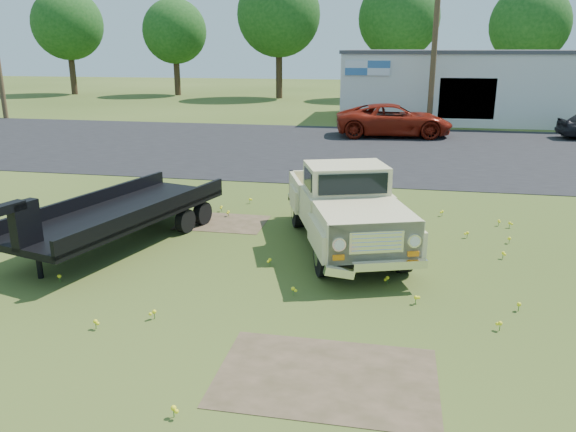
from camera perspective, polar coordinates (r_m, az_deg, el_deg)
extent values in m
plane|color=#344616|center=(10.85, -2.03, -6.74)|extent=(140.00, 140.00, 0.00)
cube|color=black|center=(25.16, 5.63, 6.82)|extent=(90.00, 14.00, 0.02)
cube|color=#443B24|center=(8.00, 3.91, -16.01)|extent=(3.00, 2.00, 0.01)
cube|color=#443B24|center=(14.52, -6.66, -0.67)|extent=(2.20, 1.60, 0.01)
cube|color=silver|center=(36.95, 17.11, 12.47)|extent=(14.00, 8.00, 4.00)
cube|color=#3F3F44|center=(36.88, 17.39, 15.64)|extent=(14.20, 8.20, 0.20)
cube|color=black|center=(33.06, 17.72, 11.30)|extent=(3.00, 0.10, 2.20)
cube|color=silver|center=(32.70, 8.08, 14.67)|extent=(2.50, 0.08, 0.80)
cylinder|color=#4B3923|center=(31.73, 14.67, 16.60)|extent=(0.30, 0.30, 9.00)
cylinder|color=#372719|center=(58.23, -21.01, 13.24)|extent=(0.56, 0.56, 3.60)
sphere|color=#144413|center=(58.20, -21.49, 17.67)|extent=(6.40, 6.40, 6.40)
cylinder|color=#372719|center=(54.65, -11.19, 13.66)|extent=(0.56, 0.56, 3.24)
sphere|color=#144413|center=(54.60, -11.45, 17.92)|extent=(5.76, 5.76, 5.76)
cylinder|color=#372719|center=(50.30, -0.91, 14.13)|extent=(0.56, 0.56, 3.96)
sphere|color=#144413|center=(50.31, -0.94, 19.79)|extent=(7.04, 7.04, 7.04)
cylinder|color=#372719|center=(50.25, 10.91, 13.73)|extent=(0.56, 0.56, 3.78)
sphere|color=#144413|center=(50.24, 11.22, 19.14)|extent=(6.72, 6.72, 6.72)
cylinder|color=#372719|center=(49.72, 22.75, 12.53)|extent=(0.56, 0.56, 3.42)
sphere|color=#144413|center=(49.68, 23.33, 17.45)|extent=(6.08, 6.08, 6.08)
imported|color=maroon|center=(28.98, 10.68, 9.52)|extent=(5.99, 3.28, 1.59)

